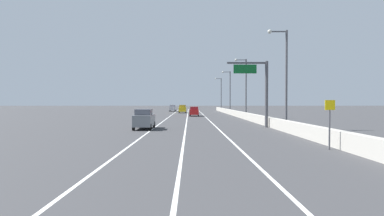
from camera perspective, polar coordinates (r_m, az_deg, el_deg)
The scene contains 15 objects.
ground_plane at distance 66.43m, azimuth 0.88°, elevation -1.33°, with size 320.00×320.00×0.00m, color #38383A.
lane_stripe_left at distance 57.55m, azimuth -4.39°, elevation -1.72°, with size 0.16×130.00×0.00m, color silver.
lane_stripe_center at distance 57.42m, azimuth -0.90°, elevation -1.72°, with size 0.16×130.00×0.00m, color silver.
lane_stripe_right at distance 57.50m, azimuth 2.59°, elevation -1.72°, with size 0.16×130.00×0.00m, color silver.
jersey_barrier_right at distance 43.43m, azimuth 11.96°, elevation -1.95°, with size 0.60×120.00×1.10m, color #B2ADA3.
overhead_sign_gantry at distance 35.41m, azimuth 12.63°, elevation 4.11°, with size 4.68×0.36×7.50m.
speed_advisory_sign at distance 20.12m, azimuth 24.38°, elevation -2.16°, with size 0.60×0.11×3.00m.
lamp_post_right_second at distance 33.79m, azimuth 16.86°, elevation 6.42°, with size 2.14×0.44×10.52m.
lamp_post_right_third at distance 54.79m, azimuth 9.83°, elevation 4.41°, with size 2.14×0.44×10.52m.
lamp_post_right_fourth at distance 76.22m, azimuth 6.96°, elevation 3.50°, with size 2.14×0.44×10.52m.
lamp_post_right_fifth at distance 97.77m, azimuth 5.34°, elevation 2.99°, with size 2.14×0.44×10.52m.
car_yellow_0 at distance 79.41m, azimuth -1.79°, elevation -0.17°, with size 2.00×4.39×2.10m.
car_gray_1 at distance 32.74m, azimuth -8.93°, elevation -2.07°, with size 1.93×4.52×2.12m.
car_silver_2 at distance 91.96m, azimuth -3.63°, elevation -0.02°, with size 1.95×4.69×1.99m.
car_red_3 at distance 61.55m, azimuth 0.42°, elevation -0.64°, with size 1.98×4.55×1.91m.
Camera 1 is at (-1.58, -2.35, 2.89)m, focal length 28.48 mm.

